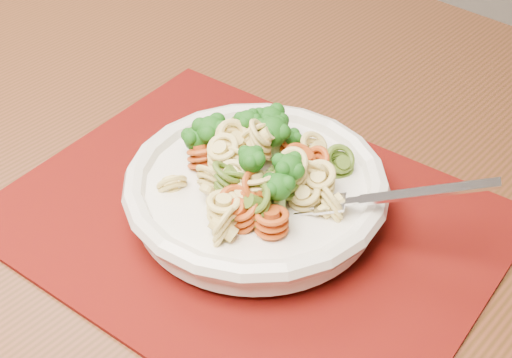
% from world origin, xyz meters
% --- Properties ---
extents(dining_table, '(1.52, 1.22, 0.71)m').
position_xyz_m(dining_table, '(0.38, 0.16, 0.61)').
color(dining_table, '#582B18').
rests_on(dining_table, ground).
extents(placemat, '(0.48, 0.41, 0.00)m').
position_xyz_m(placemat, '(0.32, 0.10, 0.71)').
color(placemat, '#5C1103').
rests_on(placemat, dining_table).
extents(pasta_bowl, '(0.23, 0.23, 0.04)m').
position_xyz_m(pasta_bowl, '(0.32, 0.11, 0.74)').
color(pasta_bowl, silver).
rests_on(pasta_bowl, placemat).
extents(pasta_broccoli_heap, '(0.20, 0.20, 0.06)m').
position_xyz_m(pasta_broccoli_heap, '(0.32, 0.11, 0.76)').
color(pasta_broccoli_heap, '#F1D377').
rests_on(pasta_broccoli_heap, pasta_bowl).
extents(fork, '(0.18, 0.06, 0.08)m').
position_xyz_m(fork, '(0.40, 0.10, 0.76)').
color(fork, silver).
rests_on(fork, pasta_bowl).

